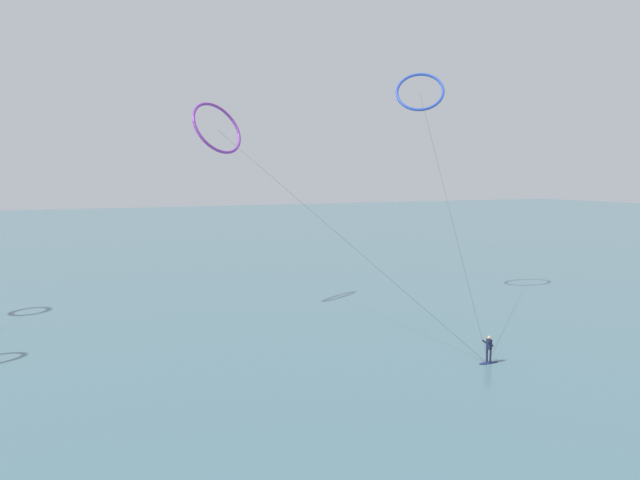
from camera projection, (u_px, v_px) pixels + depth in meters
sea_water at (127, 238)px, 107.10m from camera, size 400.00×200.00×0.08m
surfer_navy at (489, 351)px, 35.90m from camera, size 1.40×0.61×1.70m
kite_violet at (217, 128)px, 48.81m from camera, size 13.83×23.32×17.58m
kite_cobalt at (420, 92)px, 54.38m from camera, size 10.21×21.66×21.08m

